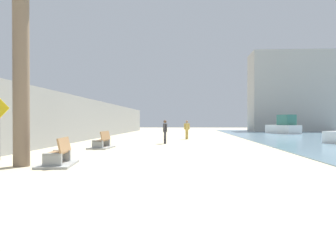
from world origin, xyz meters
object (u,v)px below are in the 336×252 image
Objects in this scene: bench_near at (58,159)px; boat_far_right at (284,127)px; person_standing at (165,130)px; person_walking at (187,128)px; bench_far at (102,144)px.

bench_near is 35.91m from boat_far_right.
boat_far_right is at bearing 55.83° from person_standing.
boat_far_right reaches higher than person_walking.
bench_near is 0.42× the size of boat_far_right.
boat_far_right reaches higher than bench_far.
boat_far_right is at bearing 55.15° from bench_far.
bench_far is at bearing -127.87° from person_standing.
bench_near is 1.36× the size of person_standing.
bench_near and bench_far have the same top height.
boat_far_right is at bearing 49.05° from person_walking.
person_walking is (4.44, 18.20, 0.70)m from bench_near.
boat_far_right is at bearing 62.86° from bench_near.
person_walking reaches higher than bench_far.
bench_far is 1.33× the size of person_walking.
person_walking is at bearing 64.90° from bench_far.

